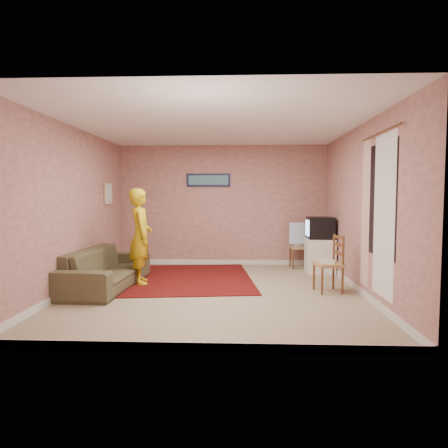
{
  "coord_description": "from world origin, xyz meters",
  "views": [
    {
      "loc": [
        0.4,
        -6.22,
        1.5
      ],
      "look_at": [
        0.12,
        0.6,
        1.02
      ],
      "focal_mm": 32.0,
      "sensor_mm": 36.0,
      "label": 1
    }
  ],
  "objects_px": {
    "crt_tv": "(320,228)",
    "sofa": "(107,268)",
    "tv_cabinet": "(320,256)",
    "chair_a": "(300,242)",
    "person": "(141,236)",
    "chair_b": "(328,257)"
  },
  "relations": [
    {
      "from": "crt_tv",
      "to": "sofa",
      "type": "xyz_separation_m",
      "value": [
        -3.74,
        -1.38,
        -0.57
      ]
    },
    {
      "from": "tv_cabinet",
      "to": "chair_a",
      "type": "relative_size",
      "value": 1.39
    },
    {
      "from": "tv_cabinet",
      "to": "sofa",
      "type": "distance_m",
      "value": 4.0
    },
    {
      "from": "tv_cabinet",
      "to": "person",
      "type": "xyz_separation_m",
      "value": [
        -3.26,
        -1.05,
        0.48
      ]
    },
    {
      "from": "crt_tv",
      "to": "sofa",
      "type": "height_order",
      "value": "crt_tv"
    },
    {
      "from": "chair_a",
      "to": "chair_b",
      "type": "relative_size",
      "value": 1.0
    },
    {
      "from": "sofa",
      "to": "person",
      "type": "height_order",
      "value": "person"
    },
    {
      "from": "chair_b",
      "to": "sofa",
      "type": "bearing_deg",
      "value": -102.92
    },
    {
      "from": "sofa",
      "to": "person",
      "type": "distance_m",
      "value": 0.77
    },
    {
      "from": "chair_a",
      "to": "person",
      "type": "xyz_separation_m",
      "value": [
        -2.96,
        -1.62,
        0.27
      ]
    },
    {
      "from": "chair_a",
      "to": "chair_b",
      "type": "distance_m",
      "value": 2.11
    },
    {
      "from": "chair_a",
      "to": "person",
      "type": "distance_m",
      "value": 3.38
    },
    {
      "from": "tv_cabinet",
      "to": "crt_tv",
      "type": "height_order",
      "value": "crt_tv"
    },
    {
      "from": "chair_b",
      "to": "person",
      "type": "distance_m",
      "value": 3.14
    },
    {
      "from": "chair_a",
      "to": "sofa",
      "type": "relative_size",
      "value": 0.22
    },
    {
      "from": "sofa",
      "to": "person",
      "type": "bearing_deg",
      "value": -53.2
    },
    {
      "from": "chair_a",
      "to": "person",
      "type": "relative_size",
      "value": 0.3
    },
    {
      "from": "tv_cabinet",
      "to": "chair_a",
      "type": "bearing_deg",
      "value": 118.3
    },
    {
      "from": "crt_tv",
      "to": "person",
      "type": "xyz_separation_m",
      "value": [
        -3.26,
        -1.05,
        -0.07
      ]
    },
    {
      "from": "crt_tv",
      "to": "tv_cabinet",
      "type": "bearing_deg",
      "value": 0.0
    },
    {
      "from": "crt_tv",
      "to": "person",
      "type": "relative_size",
      "value": 0.31
    },
    {
      "from": "crt_tv",
      "to": "sofa",
      "type": "relative_size",
      "value": 0.23
    }
  ]
}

